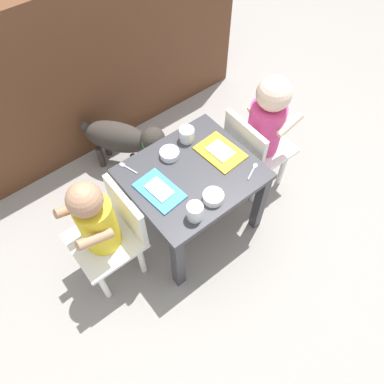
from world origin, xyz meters
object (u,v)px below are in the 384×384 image
(seated_child_right, at_px, (264,125))
(water_cup_left, at_px, (195,212))
(dog, at_px, (123,138))
(spoon_by_right_tray, at_px, (127,167))
(seated_child_left, at_px, (100,223))
(dining_table, at_px, (192,183))
(food_tray_left, at_px, (159,190))
(spoon_by_left_tray, at_px, (253,170))
(cereal_bowl_left_side, at_px, (170,153))
(water_cup_right, at_px, (187,135))
(veggie_bowl_near, at_px, (213,197))
(food_tray_right, at_px, (220,152))

(seated_child_right, bearing_deg, water_cup_left, -162.26)
(dog, xyz_separation_m, spoon_by_right_tray, (-0.16, -0.34, 0.21))
(dog, bearing_deg, seated_child_left, -128.21)
(dining_table, bearing_deg, dog, 94.46)
(dog, xyz_separation_m, water_cup_left, (-0.09, -0.72, 0.24))
(dining_table, relative_size, spoon_by_right_tray, 5.64)
(seated_child_right, xyz_separation_m, water_cup_left, (-0.57, -0.18, 0.02))
(food_tray_left, bearing_deg, spoon_by_left_tray, -23.11)
(dining_table, xyz_separation_m, cereal_bowl_left_side, (-0.02, 0.13, 0.10))
(water_cup_right, xyz_separation_m, veggie_bowl_near, (-0.12, -0.33, -0.01))
(food_tray_right, distance_m, spoon_by_left_tray, 0.17)
(water_cup_right, bearing_deg, veggie_bowl_near, -110.47)
(food_tray_left, distance_m, water_cup_left, 0.19)
(dog, distance_m, cereal_bowl_left_side, 0.47)
(food_tray_left, xyz_separation_m, cereal_bowl_left_side, (0.15, 0.13, 0.01))
(veggie_bowl_near, height_order, cereal_bowl_left_side, veggie_bowl_near)
(dog, bearing_deg, water_cup_right, -69.05)
(cereal_bowl_left_side, bearing_deg, food_tray_right, -33.98)
(dog, bearing_deg, food_tray_right, -68.44)
(seated_child_left, distance_m, spoon_by_right_tray, 0.28)
(dining_table, height_order, spoon_by_right_tray, spoon_by_right_tray)
(seated_child_right, height_order, veggie_bowl_near, seated_child_right)
(water_cup_right, bearing_deg, seated_child_right, -25.57)
(water_cup_left, xyz_separation_m, cereal_bowl_left_side, (0.11, 0.31, -0.02))
(seated_child_left, relative_size, dog, 1.55)
(food_tray_left, height_order, veggie_bowl_near, veggie_bowl_near)
(water_cup_left, bearing_deg, cereal_bowl_left_side, 70.61)
(seated_child_left, distance_m, spoon_by_left_tray, 0.68)
(food_tray_left, bearing_deg, dining_table, -2.26)
(water_cup_right, bearing_deg, dining_table, -121.77)
(seated_child_left, distance_m, water_cup_right, 0.56)
(veggie_bowl_near, bearing_deg, food_tray_left, 130.92)
(water_cup_right, xyz_separation_m, spoon_by_right_tray, (-0.31, 0.03, -0.03))
(veggie_bowl_near, xyz_separation_m, spoon_by_right_tray, (-0.19, 0.36, -0.02))
(water_cup_left, bearing_deg, spoon_by_left_tray, 4.04)
(spoon_by_right_tray, bearing_deg, cereal_bowl_left_side, -19.30)
(seated_child_left, distance_m, cereal_bowl_left_side, 0.43)
(food_tray_left, distance_m, water_cup_right, 0.31)
(seated_child_left, distance_m, veggie_bowl_near, 0.46)
(spoon_by_left_tray, relative_size, spoon_by_right_tray, 0.97)
(water_cup_left, height_order, veggie_bowl_near, water_cup_left)
(water_cup_right, relative_size, spoon_by_right_tray, 0.70)
(seated_child_left, xyz_separation_m, water_cup_right, (0.54, 0.13, 0.04))
(veggie_bowl_near, bearing_deg, seated_child_left, 154.30)
(seated_child_left, bearing_deg, seated_child_right, -2.29)
(spoon_by_right_tray, bearing_deg, veggie_bowl_near, -62.94)
(dining_table, relative_size, seated_child_left, 0.83)
(seated_child_right, relative_size, spoon_by_right_tray, 7.04)
(spoon_by_right_tray, bearing_deg, water_cup_right, -6.43)
(dining_table, distance_m, food_tray_left, 0.19)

